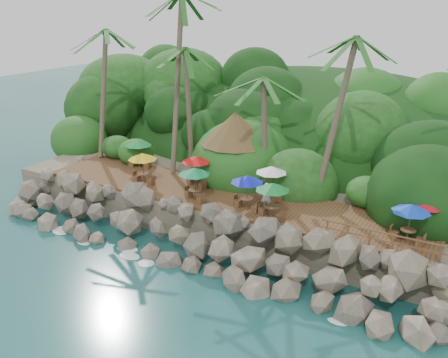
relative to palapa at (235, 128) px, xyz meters
The scene contains 12 objects.
ground 11.15m from the palapa, 83.32° to the right, with size 140.00×140.00×0.00m, color #19514F.
land_base 8.15m from the palapa, 80.38° to the left, with size 32.00×25.20×2.10m, color gray.
jungle_hill 15.22m from the palapa, 85.49° to the left, with size 44.80×28.00×15.40m, color #143811.
seawall 8.86m from the palapa, 81.56° to the right, with size 29.00×4.00×2.30m, color gray, non-canonical shape.
terrace 5.11m from the palapa, 72.28° to the right, with size 26.00×5.00×0.20m, color brown.
jungle_foliage 8.08m from the palapa, 78.68° to the left, with size 44.00×16.00×12.00m, color #143811, non-canonical shape.
foam_line 10.88m from the palapa, 83.11° to the right, with size 25.20×0.80×0.06m.
palms 6.05m from the palapa, 23.94° to the right, with size 32.96×6.46×13.35m.
palapa is the anchor object (origin of this frame).
dining_clusters 4.96m from the palapa, 53.89° to the right, with size 21.83×5.16×2.12m.
railing 13.59m from the palapa, 25.97° to the right, with size 7.20×0.10×1.00m.
waiter 6.63m from the palapa, 43.88° to the right, with size 0.62×0.41×1.70m, color silver.
Camera 1 is at (14.29, -18.85, 14.02)m, focal length 39.15 mm.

